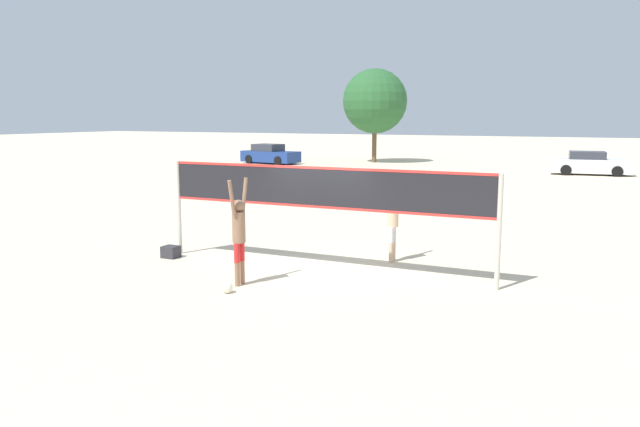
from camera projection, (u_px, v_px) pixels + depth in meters
name	position (u px, v px, depth m)	size (l,w,h in m)	color
ground_plane	(320.00, 269.00, 14.72)	(200.00, 200.00, 0.00)	beige
volleyball_net	(320.00, 195.00, 14.45)	(8.26, 0.11, 2.43)	beige
player_spiker	(239.00, 229.00, 13.18)	(0.28, 0.72, 2.29)	#8C664C
player_blocker	(393.00, 216.00, 15.34)	(0.28, 0.71, 2.19)	beige
volleyball	(227.00, 288.00, 12.74)	(0.23, 0.23, 0.23)	silver
gear_bag	(171.00, 252.00, 15.92)	(0.40, 0.35, 0.30)	#2D2D33
parked_car_near	(270.00, 155.00, 47.11)	(4.76, 2.47, 1.48)	navy
parked_car_mid	(590.00, 164.00, 38.20)	(4.75, 2.34, 1.43)	silver
tree_left_cluster	(375.00, 101.00, 47.76)	(4.94, 4.94, 7.16)	brown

